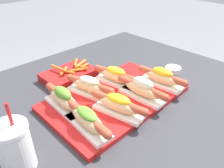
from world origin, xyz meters
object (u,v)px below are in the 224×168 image
at_px(serving_tray, 116,97).
at_px(hot_dog_1, 119,104).
at_px(hot_dog_6, 116,76).
at_px(sauce_bowl, 173,69).
at_px(hot_dog_2, 142,89).
at_px(fries_basket, 69,74).
at_px(hot_dog_0, 87,119).
at_px(drink_cup, 15,148).
at_px(hot_dog_5, 90,86).
at_px(hot_dog_3, 162,77).
at_px(hot_dog_4, 64,99).

distance_m(serving_tray, hot_dog_1, 0.11).
bearing_deg(hot_dog_6, sauce_bowl, -17.68).
height_order(hot_dog_1, hot_dog_6, hot_dog_6).
bearing_deg(hot_dog_2, fries_basket, 105.57).
relative_size(sauce_bowl, fries_basket, 0.32).
xyz_separation_m(hot_dog_0, hot_dog_1, (0.12, -0.01, 0.00)).
relative_size(hot_dog_0, sauce_bowl, 3.04).
bearing_deg(sauce_bowl, drink_cup, -179.07).
bearing_deg(drink_cup, hot_dog_5, 19.66).
xyz_separation_m(hot_dog_0, sauce_bowl, (0.52, 0.04, -0.04)).
distance_m(serving_tray, sauce_bowl, 0.34).
relative_size(hot_dog_2, drink_cup, 1.09).
bearing_deg(hot_dog_3, hot_dog_4, 158.30).
distance_m(hot_dog_0, hot_dog_2, 0.24).
relative_size(serving_tray, hot_dog_5, 2.44).
distance_m(hot_dog_0, fries_basket, 0.35).
relative_size(hot_dog_1, drink_cup, 1.07).
bearing_deg(hot_dog_6, hot_dog_5, 173.05).
distance_m(hot_dog_6, sauce_bowl, 0.30).
distance_m(hot_dog_1, hot_dog_6, 0.19).
distance_m(hot_dog_0, drink_cup, 0.20).
height_order(hot_dog_4, sauce_bowl, hot_dog_4).
height_order(hot_dog_1, hot_dog_3, hot_dog_3).
xyz_separation_m(hot_dog_1, hot_dog_2, (0.12, 0.00, 0.00)).
bearing_deg(hot_dog_4, drink_cup, -152.29).
bearing_deg(hot_dog_5, hot_dog_0, -131.05).
bearing_deg(hot_dog_0, hot_dog_5, 48.95).
distance_m(hot_dog_3, hot_dog_4, 0.38).
bearing_deg(sauce_bowl, hot_dog_3, -164.48).
bearing_deg(hot_dog_6, hot_dog_1, -132.49).
distance_m(serving_tray, hot_dog_0, 0.20).
bearing_deg(fries_basket, hot_dog_4, -128.48).
relative_size(sauce_bowl, drink_cup, 0.36).
bearing_deg(hot_dog_3, fries_basket, 123.40).
relative_size(serving_tray, drink_cup, 2.61).
bearing_deg(hot_dog_6, fries_basket, 116.25).
bearing_deg(hot_dog_6, hot_dog_4, 177.99).
distance_m(serving_tray, fries_basket, 0.25).
bearing_deg(hot_dog_4, hot_dog_2, -31.53).
distance_m(hot_dog_1, hot_dog_2, 0.12).
bearing_deg(hot_dog_0, hot_dog_3, -1.21).
bearing_deg(hot_dog_5, hot_dog_3, -31.63).
distance_m(drink_cup, fries_basket, 0.46).
height_order(hot_dog_1, fries_basket, hot_dog_1).
distance_m(hot_dog_5, drink_cup, 0.34).
xyz_separation_m(hot_dog_3, hot_dog_6, (-0.12, 0.13, -0.00)).
xyz_separation_m(hot_dog_2, sauce_bowl, (0.28, 0.05, -0.04)).
bearing_deg(fries_basket, hot_dog_0, -115.53).
bearing_deg(hot_dog_2, hot_dog_4, 148.47).
xyz_separation_m(hot_dog_5, drink_cup, (-0.32, -0.12, 0.02)).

